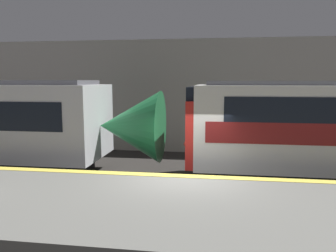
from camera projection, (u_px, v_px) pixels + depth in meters
ground_plane at (184, 211)px, 8.81m from camera, size 120.00×120.00×0.00m
platform at (176, 225)px, 6.78m from camera, size 40.00×4.00×1.02m
station_rear_barrier at (199, 97)px, 15.67m from camera, size 50.00×0.15×5.43m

